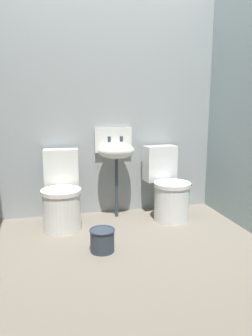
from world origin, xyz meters
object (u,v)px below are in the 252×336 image
toilet_right (168,189)px  toilet_left (62,197)px  bucket (102,240)px  sink (116,150)px

toilet_right → toilet_left: bearing=-7.3°
toilet_left → bucket: toilet_left is taller
bucket → toilet_right: bearing=38.0°
toilet_right → bucket: toilet_right is taller
sink → bucket: bearing=-109.7°
sink → bucket: sink is taller
toilet_left → bucket: size_ratio=3.50×
toilet_left → toilet_right: size_ratio=1.00×
bucket → sink: bearing=70.3°
toilet_left → sink: size_ratio=0.79×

